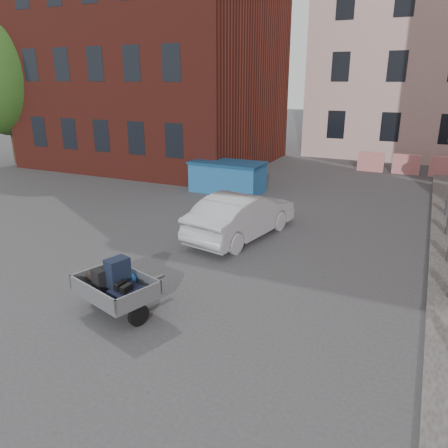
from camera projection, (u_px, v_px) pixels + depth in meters
The scene contains 8 objects.
ground at pixel (182, 274), 10.76m from camera, with size 120.00×120.00×0.00m, color #38383A.
building_brick at pixel (155, 31), 23.32m from camera, with size 12.00×10.00×14.00m, color #591E16.
far_building at pixel (106, 86), 36.42m from camera, with size 6.00×6.00×8.00m, color maroon.
tree at pixel (5, 67), 23.27m from camera, with size 5.28×5.28×8.30m.
barriers at pixel (406, 164), 21.81m from camera, with size 4.70×0.18×1.00m.
trailer at pixel (115, 286), 8.81m from camera, with size 1.85×1.97×1.20m.
dumpster at pixel (227, 177), 18.39m from camera, with size 3.10×1.65×1.28m.
silver_car at pixel (242, 215), 13.08m from camera, with size 1.45×4.16×1.37m, color #ADAEB4.
Camera 1 is at (5.09, -8.45, 4.59)m, focal length 35.00 mm.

